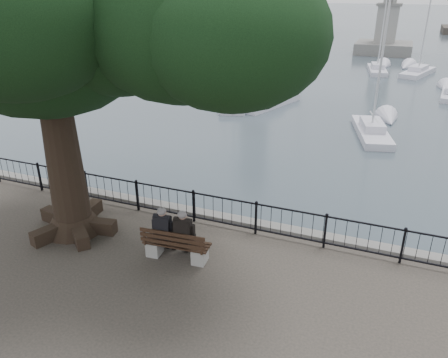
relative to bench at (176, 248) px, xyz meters
The scene contains 14 objects.
harbor 2.70m from the bench, 77.18° to the left, with size 260.00×260.00×1.20m.
railing 2.10m from the bench, 74.14° to the left, with size 22.06×0.06×1.00m.
bench is the anchor object (origin of this frame).
person_left 0.51m from the bench, 167.59° to the left, with size 0.46×0.77×1.50m.
person_right 0.44m from the bench, 28.70° to the left, with size 0.46×0.77×1.50m.
tree 6.50m from the bench, behind, with size 11.64×8.13×9.51m.
lion_monument 49.51m from the bench, 87.02° to the left, with size 6.44×6.44×9.39m.
sailboat_a 20.58m from the bench, 105.87° to the left, with size 3.26×6.31×11.66m.
sailboat_b 20.50m from the bench, 99.15° to the left, with size 3.19×5.85×11.62m.
sailboat_c 16.52m from the bench, 76.46° to the left, with size 2.74×5.55×9.67m.
sailboat_e 29.72m from the bench, 108.94° to the left, with size 2.11×5.47×11.89m.
sailboat_f 36.37m from the bench, 85.60° to the left, with size 2.26×5.49×11.92m.
sailboat_g 36.77m from the bench, 79.96° to the left, with size 3.33×6.04×10.81m.
sailboat_h 38.12m from the bench, 96.93° to the left, with size 1.70×5.93×14.56m.
Camera 1 is at (4.24, -8.16, 6.74)m, focal length 35.00 mm.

